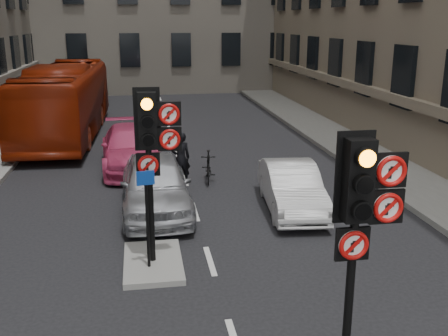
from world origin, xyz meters
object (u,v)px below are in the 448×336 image
object	(u,v)px
bus_red	(66,101)
info_sign	(147,206)
car_pink	(131,148)
car_silver	(156,184)
signal_near	(362,207)
motorcyclist	(181,158)
car_white	(292,187)
motorcycle	(208,166)
signal_far	(153,139)

from	to	relation	value
bus_red	info_sign	bearing A→B (deg)	-74.84
car_pink	bus_red	distance (m)	6.44
car_silver	car_pink	distance (m)	4.52
signal_near	motorcyclist	size ratio (longest dim) A/B	2.15
car_silver	car_pink	bearing A→B (deg)	97.65
car_white	bus_red	world-z (taller)	bus_red
car_silver	motorcycle	distance (m)	3.08
signal_near	signal_far	distance (m)	4.77
signal_near	motorcyclist	bearing A→B (deg)	99.76
motorcyclist	car_pink	bearing A→B (deg)	-65.06
signal_near	motorcycle	world-z (taller)	signal_near
bus_red	car_silver	bearing A→B (deg)	-69.15
car_silver	motorcycle	size ratio (longest dim) A/B	2.84
car_white	motorcyclist	world-z (taller)	motorcyclist
signal_far	car_white	distance (m)	5.06
motorcycle	info_sign	size ratio (longest dim) A/B	0.77
car_white	motorcycle	bearing A→B (deg)	127.19
car_white	motorcycle	world-z (taller)	car_white
motorcycle	motorcyclist	xyz separation A→B (m)	(-0.88, -0.21, 0.36)
motorcyclist	motorcycle	bearing A→B (deg)	-176.58
car_silver	bus_red	distance (m)	10.81
signal_far	car_white	size ratio (longest dim) A/B	0.94
bus_red	motorcyclist	world-z (taller)	bus_red
car_pink	bus_red	bearing A→B (deg)	113.20
car_white	motorcycle	size ratio (longest dim) A/B	2.45
signal_near	car_white	world-z (taller)	signal_near
bus_red	car_pink	bearing A→B (deg)	-61.80
signal_far	motorcyclist	bearing A→B (deg)	80.13
signal_near	motorcycle	size ratio (longest dim) A/B	2.29
signal_far	bus_red	bearing A→B (deg)	104.16
motorcycle	motorcyclist	size ratio (longest dim) A/B	0.94
motorcycle	motorcyclist	world-z (taller)	motorcyclist
signal_far	car_white	world-z (taller)	signal_far
car_pink	motorcycle	bearing A→B (deg)	-42.04
motorcyclist	car_white	bearing A→B (deg)	124.42
car_silver	info_sign	world-z (taller)	info_sign
car_white	car_pink	world-z (taller)	car_pink
motorcycle	info_sign	bearing A→B (deg)	-100.34
info_sign	car_white	bearing A→B (deg)	28.20
signal_far	car_pink	size ratio (longest dim) A/B	0.73
signal_near	bus_red	distance (m)	18.45
car_white	info_sign	xyz separation A→B (m)	(-3.87, -3.05, 0.80)
signal_near	car_pink	xyz separation A→B (m)	(-3.16, 11.69, -1.88)
bus_red	motorcycle	distance (m)	9.36
bus_red	info_sign	xyz separation A→B (m)	(3.22, -13.72, -0.13)
bus_red	motorcyclist	xyz separation A→B (m)	(4.35, -7.90, -0.73)
car_white	info_sign	world-z (taller)	info_sign
car_silver	motorcycle	xyz separation A→B (m)	(1.74, 2.52, -0.29)
car_silver	car_white	world-z (taller)	car_silver
signal_far	car_silver	bearing A→B (deg)	88.16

